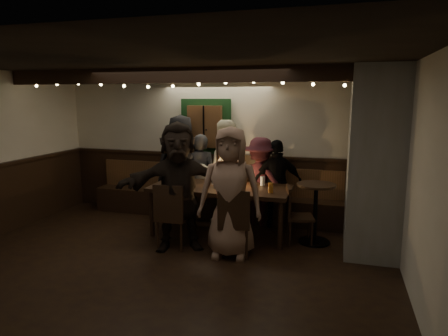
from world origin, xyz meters
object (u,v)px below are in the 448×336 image
(dining_table, at_px, (220,191))
(person_c, at_px, (224,172))
(high_top, at_px, (316,206))
(person_f, at_px, (178,186))
(person_b, at_px, (201,177))
(chair_near_left, at_px, (171,213))
(person_a, at_px, (181,167))
(chair_end, at_px, (294,212))
(person_g, at_px, (230,192))
(chair_near_right, at_px, (234,219))
(person_e, at_px, (277,184))
(person_d, at_px, (260,182))

(dining_table, relative_size, person_c, 1.22)
(high_top, xyz_separation_m, person_f, (-1.88, -0.77, 0.35))
(high_top, height_order, person_b, person_b)
(chair_near_left, bearing_deg, person_f, 41.32)
(high_top, xyz_separation_m, person_a, (-2.45, 0.70, 0.36))
(high_top, distance_m, person_f, 2.06)
(chair_end, relative_size, person_g, 0.49)
(chair_near_right, bearing_deg, person_e, 76.92)
(dining_table, bearing_deg, chair_near_left, -121.17)
(dining_table, distance_m, chair_near_right, 0.97)
(person_f, bearing_deg, person_b, 73.56)
(person_a, distance_m, person_e, 1.78)
(person_a, bearing_deg, person_d, 162.38)
(chair_near_right, bearing_deg, person_f, 172.89)
(person_b, relative_size, person_f, 0.84)
(person_b, relative_size, person_c, 0.86)
(dining_table, distance_m, chair_near_left, 0.96)
(chair_near_right, bearing_deg, person_c, 111.44)
(chair_end, distance_m, person_g, 1.15)
(person_a, xyz_separation_m, person_d, (1.47, -0.07, -0.18))
(chair_near_left, relative_size, chair_near_right, 1.01)
(chair_near_left, height_order, person_d, person_d)
(dining_table, xyz_separation_m, chair_near_right, (0.45, -0.84, -0.18))
(chair_near_right, relative_size, high_top, 1.05)
(chair_near_left, xyz_separation_m, chair_near_right, (0.94, -0.03, -0.01))
(person_e, xyz_separation_m, person_f, (-1.20, -1.39, 0.18))
(chair_near_left, relative_size, person_d, 0.64)
(chair_near_right, height_order, person_d, person_d)
(dining_table, height_order, chair_end, dining_table)
(chair_near_right, xyz_separation_m, high_top, (1.03, 0.88, 0.04))
(dining_table, xyz_separation_m, person_f, (-0.40, -0.73, 0.20))
(chair_near_left, relative_size, person_g, 0.54)
(high_top, distance_m, person_e, 0.93)
(person_c, relative_size, person_d, 1.19)
(person_c, distance_m, person_f, 1.43)
(person_d, bearing_deg, person_a, 9.30)
(person_f, bearing_deg, person_e, 25.63)
(dining_table, distance_m, person_c, 0.71)
(dining_table, height_order, person_g, person_g)
(chair_near_left, xyz_separation_m, person_e, (1.29, 1.47, 0.20))
(chair_end, bearing_deg, person_d, 132.53)
(person_g, bearing_deg, chair_end, 37.03)
(person_c, height_order, person_g, same)
(person_c, bearing_deg, chair_near_left, 52.80)
(person_a, distance_m, person_f, 1.58)
(person_c, bearing_deg, person_d, 155.99)
(chair_near_right, relative_size, person_b, 0.62)
(person_e, xyz_separation_m, person_g, (-0.42, -1.45, 0.16))
(chair_end, height_order, person_g, person_g)
(chair_near_right, bearing_deg, chair_near_left, 178.30)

